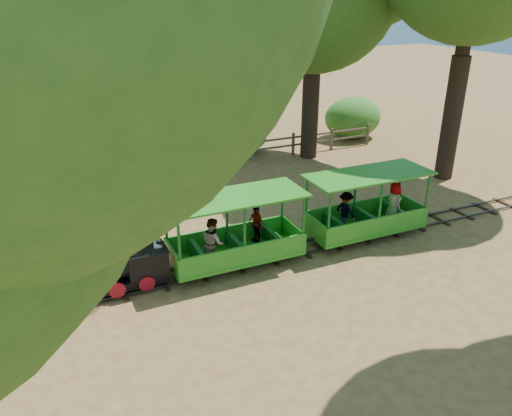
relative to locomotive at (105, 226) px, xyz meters
name	(u,v)px	position (x,y,z in m)	size (l,w,h in m)	color
ground	(270,258)	(4.22, -0.08, -1.78)	(90.00, 90.00, 0.00)	#A47346
track	(270,256)	(4.22, -0.08, -1.71)	(22.00, 1.00, 0.10)	#3F3D3A
locomotive	(105,226)	(0.00, 0.00, 0.00)	(2.78, 1.29, 3.15)	black
carriage_front	(233,240)	(3.14, -0.11, -0.98)	(3.66, 1.49, 1.90)	#298A1E
carriage_rear	(367,212)	(7.36, -0.08, -0.98)	(3.66, 1.49, 1.90)	#298A1E
fence	(184,156)	(4.22, 7.92, -1.20)	(18.10, 0.10, 1.00)	brown
shrub_west	(69,156)	(-0.07, 9.22, -0.98)	(2.29, 1.76, 1.59)	#2D6B1E
shrub_mid_w	(66,152)	(-0.13, 9.22, -0.82)	(2.76, 2.13, 1.91)	#2D6B1E
shrub_mid_e	(245,136)	(7.43, 9.22, -1.05)	(2.10, 1.61, 1.45)	#2D6B1E
shrub_east	(353,118)	(13.22, 9.22, -0.77)	(2.91, 2.24, 2.01)	#2D6B1E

